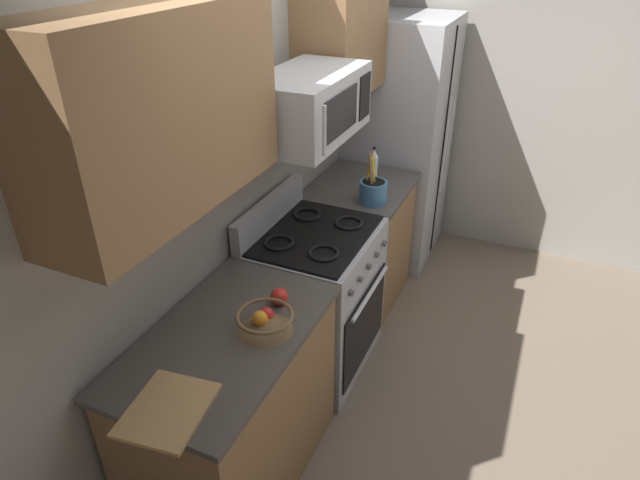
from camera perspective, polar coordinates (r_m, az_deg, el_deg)
ground_plane at (r=3.46m, az=10.33°, el=-15.17°), size 16.00×16.00×0.00m
wall_back at (r=3.06m, az=-7.28°, el=8.24°), size 8.00×0.10×2.60m
counter_left at (r=2.71m, az=-9.08°, el=-17.17°), size 1.09×0.64×0.91m
range_oven at (r=3.30m, az=-0.53°, el=-6.16°), size 0.76×0.68×1.09m
counter_right at (r=3.91m, az=4.14°, el=-0.25°), size 0.75×0.64×0.91m
refrigerator at (r=4.37m, az=8.19°, el=10.04°), size 0.77×0.75×1.89m
wall_right at (r=4.60m, az=18.62°, el=14.50°), size 0.10×8.00×2.60m
microwave at (r=2.78m, az=-1.19°, el=14.03°), size 0.73×0.44×0.33m
upper_cabinets_left at (r=2.03m, az=-16.55°, el=12.82°), size 1.08×0.34×0.71m
upper_cabinets_right at (r=3.48m, az=2.30°, el=20.87°), size 0.74×0.34×0.71m
utensil_crock at (r=3.43m, az=5.62°, el=5.16°), size 0.17×0.17×0.33m
fruit_basket at (r=2.37m, az=-5.83°, el=-8.50°), size 0.25×0.25×0.10m
apple_loose at (r=2.52m, az=-4.32°, el=-5.98°), size 0.08×0.08×0.08m
cutting_board at (r=2.13m, az=-15.75°, el=-16.83°), size 0.37×0.32×0.02m
bottle_vinegar at (r=3.70m, az=5.66°, el=7.75°), size 0.06×0.06×0.25m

